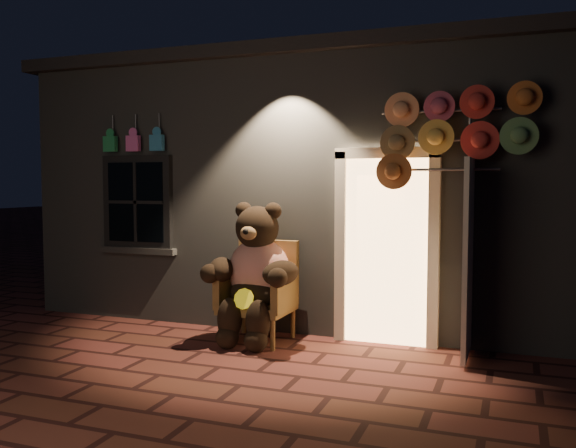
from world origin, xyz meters
The scene contains 5 objects.
ground centered at (0.00, 0.00, 0.00)m, with size 60.00×60.00×0.00m, color #5D2823.
shop_building centered at (0.00, 3.99, 1.74)m, with size 7.30×5.95×3.51m.
wicker_armchair centered at (-0.03, 1.12, 0.56)m, with size 0.80×0.72×1.13m.
teddy_bear centered at (-0.03, 0.97, 0.78)m, with size 1.15×0.90×1.59m.
hat_rack centered at (2.05, 1.28, 2.33)m, with size 1.59×0.22×2.78m.
Camera 1 is at (2.68, -5.24, 1.82)m, focal length 38.00 mm.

